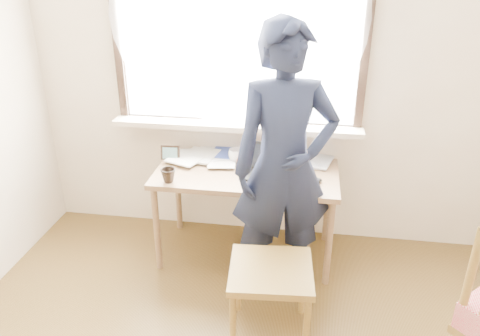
# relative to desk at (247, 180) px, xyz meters

# --- Properties ---
(room_shell) EXTENTS (3.52, 4.02, 2.61)m
(room_shell) POSITION_rel_desk_xyz_m (0.06, -1.43, 1.02)
(room_shell) COLOR beige
(room_shell) RESTS_ON ground
(desk) EXTENTS (1.29, 0.64, 0.69)m
(desk) POSITION_rel_desk_xyz_m (0.00, 0.00, 0.00)
(desk) COLOR brown
(desk) RESTS_ON ground
(laptop) EXTENTS (0.36, 0.32, 0.21)m
(laptop) POSITION_rel_desk_xyz_m (0.15, -0.04, 0.12)
(laptop) COLOR black
(laptop) RESTS_ON desk
(mug_white) EXTENTS (0.15, 0.15, 0.10)m
(mug_white) POSITION_rel_desk_xyz_m (-0.10, 0.16, 0.12)
(mug_white) COLOR white
(mug_white) RESTS_ON desk
(mug_dark) EXTENTS (0.11, 0.11, 0.09)m
(mug_dark) POSITION_rel_desk_xyz_m (-0.50, -0.24, 0.12)
(mug_dark) COLOR black
(mug_dark) RESTS_ON desk
(mouse) EXTENTS (0.09, 0.06, 0.03)m
(mouse) POSITION_rel_desk_xyz_m (0.48, -0.10, 0.09)
(mouse) COLOR black
(mouse) RESTS_ON desk
(desk_clutter) EXTENTS (0.72, 0.52, 0.04)m
(desk_clutter) POSITION_rel_desk_xyz_m (-0.24, 0.17, 0.09)
(desk_clutter) COLOR white
(desk_clutter) RESTS_ON desk
(book_a) EXTENTS (0.25, 0.30, 0.02)m
(book_a) POSITION_rel_desk_xyz_m (-0.33, 0.19, 0.08)
(book_a) COLOR white
(book_a) RESTS_ON desk
(book_b) EXTENTS (0.25, 0.30, 0.02)m
(book_b) POSITION_rel_desk_xyz_m (0.40, 0.25, 0.08)
(book_b) COLOR white
(book_b) RESTS_ON desk
(picture_frame) EXTENTS (0.14, 0.02, 0.11)m
(picture_frame) POSITION_rel_desk_xyz_m (-0.58, 0.10, 0.13)
(picture_frame) COLOR black
(picture_frame) RESTS_ON desk
(work_chair) EXTENTS (0.50, 0.48, 0.48)m
(work_chair) POSITION_rel_desk_xyz_m (0.25, -0.80, -0.21)
(work_chair) COLOR olive
(work_chair) RESTS_ON ground
(person) EXTENTS (0.75, 0.59, 1.79)m
(person) POSITION_rel_desk_xyz_m (0.28, -0.33, 0.28)
(person) COLOR black
(person) RESTS_ON ground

